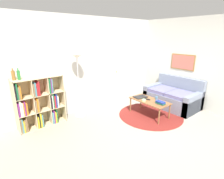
{
  "coord_description": "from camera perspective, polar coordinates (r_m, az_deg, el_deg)",
  "views": [
    {
      "loc": [
        -2.75,
        -1.73,
        2.1
      ],
      "look_at": [
        -0.21,
        1.36,
        0.85
      ],
      "focal_mm": 28.0,
      "sensor_mm": 36.0,
      "label": 1
    }
  ],
  "objects": [
    {
      "name": "rug",
      "position": [
        4.96,
        12.41,
        -8.09
      ],
      "size": [
        1.72,
        1.72,
        0.01
      ],
      "color": "maroon",
      "rests_on": "ground_plane"
    },
    {
      "name": "ground_plane",
      "position": [
        3.87,
        16.02,
        -16.31
      ],
      "size": [
        14.0,
        14.0,
        0.0
      ],
      "primitive_type": "plane",
      "color": "gray"
    },
    {
      "name": "remote",
      "position": [
        4.83,
        11.48,
        -3.11
      ],
      "size": [
        0.07,
        0.16,
        0.02
      ],
      "color": "black",
      "rests_on": "coffee_table"
    },
    {
      "name": "bottle_left",
      "position": [
        4.17,
        -29.52,
        4.07
      ],
      "size": [
        0.07,
        0.07,
        0.25
      ],
      "color": "olive",
      "rests_on": "bookshelf"
    },
    {
      "name": "coffee_table",
      "position": [
        4.8,
        12.13,
        -3.93
      ],
      "size": [
        0.52,
        1.06,
        0.43
      ],
      "color": "brown",
      "rests_on": "ground_plane"
    },
    {
      "name": "cup",
      "position": [
        4.87,
        14.3,
        -2.68
      ],
      "size": [
        0.07,
        0.07,
        0.09
      ],
      "color": "teal",
      "rests_on": "coffee_table"
    },
    {
      "name": "wall_back",
      "position": [
        5.12,
        -6.16,
        8.12
      ],
      "size": [
        7.65,
        0.11,
        2.6
      ],
      "color": "silver",
      "rests_on": "ground_plane"
    },
    {
      "name": "bottle_middle",
      "position": [
        4.14,
        -28.17,
        4.17
      ],
      "size": [
        0.06,
        0.06,
        0.25
      ],
      "color": "#2D8438",
      "rests_on": "bookshelf"
    },
    {
      "name": "wall_right",
      "position": [
        5.95,
        20.44,
        8.54
      ],
      "size": [
        0.08,
        5.48,
        2.6
      ],
      "color": "silver",
      "rests_on": "ground_plane"
    },
    {
      "name": "laptop",
      "position": [
        4.97,
        9.28,
        -2.39
      ],
      "size": [
        0.39,
        0.29,
        0.02
      ],
      "color": "black",
      "rests_on": "coffee_table"
    },
    {
      "name": "couch",
      "position": [
        5.68,
        19.35,
        -2.28
      ],
      "size": [
        0.94,
        1.51,
        0.88
      ],
      "color": "gray",
      "rests_on": "ground_plane"
    },
    {
      "name": "floor_lamp",
      "position": [
        4.49,
        -11.25,
        7.93
      ],
      "size": [
        0.31,
        0.31,
        1.65
      ],
      "color": "#B7B7BC",
      "rests_on": "ground_plane"
    },
    {
      "name": "bookshelf",
      "position": [
        4.43,
        -22.82,
        -4.15
      ],
      "size": [
        1.08,
        0.34,
        1.2
      ],
      "color": "beige",
      "rests_on": "ground_plane"
    },
    {
      "name": "bowl",
      "position": [
        4.69,
        10.34,
        -3.44
      ],
      "size": [
        0.11,
        0.11,
        0.05
      ],
      "color": "#9ED193",
      "rests_on": "coffee_table"
    },
    {
      "name": "book_stack_on_table",
      "position": [
        4.58,
        15.53,
        -4.15
      ],
      "size": [
        0.14,
        0.24,
        0.08
      ],
      "color": "navy",
      "rests_on": "coffee_table"
    }
  ]
}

